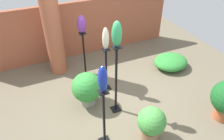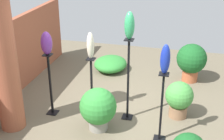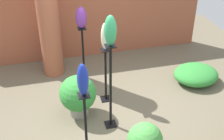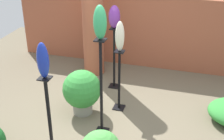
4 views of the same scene
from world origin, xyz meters
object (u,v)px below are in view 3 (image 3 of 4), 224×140
object	(u,v)px
art_vase_jade	(110,31)
art_vase_violet	(81,18)
art_vase_ivory	(105,36)
pedestal_violet	(83,58)
pedestal_ivory	(106,78)
brick_pillar	(48,14)
potted_plant_front_left	(78,94)
pedestal_cobalt	(86,132)
art_vase_cobalt	(83,80)
pedestal_jade	(111,91)

from	to	relation	value
art_vase_jade	art_vase_violet	xyz separation A→B (m)	(-0.21, 1.46, -0.37)
art_vase_ivory	pedestal_violet	bearing A→B (deg)	112.28
pedestal_ivory	art_vase_ivory	world-z (taller)	art_vase_ivory
brick_pillar	art_vase_violet	size ratio (longest dim) A/B	6.42
pedestal_violet	brick_pillar	bearing A→B (deg)	139.93
brick_pillar	potted_plant_front_left	distance (m)	1.83
pedestal_cobalt	potted_plant_front_left	xyz separation A→B (m)	(0.04, 1.11, -0.13)
pedestal_violet	art_vase_violet	bearing A→B (deg)	0.00
pedestal_ivory	art_vase_ivory	bearing A→B (deg)	0.00
art_vase_jade	art_vase_cobalt	bearing A→B (deg)	-128.37
brick_pillar	pedestal_cobalt	xyz separation A→B (m)	(0.27, -2.64, -0.81)
pedestal_cobalt	art_vase_violet	distance (m)	2.33
pedestal_ivory	art_vase_jade	bearing A→B (deg)	-96.58
pedestal_jade	art_vase_cobalt	bearing A→B (deg)	-128.37
art_vase_jade	potted_plant_front_left	bearing A→B (deg)	138.84
pedestal_violet	art_vase_jade	bearing A→B (deg)	-81.72
pedestal_jade	art_vase_jade	xyz separation A→B (m)	(0.00, 0.00, 1.09)
art_vase_cobalt	art_vase_jade	xyz separation A→B (m)	(0.54, 0.68, 0.33)
pedestal_jade	pedestal_ivory	bearing A→B (deg)	83.42
pedestal_ivory	pedestal_violet	size ratio (longest dim) A/B	0.90
pedestal_cobalt	art_vase_violet	xyz separation A→B (m)	(0.32, 2.14, 0.88)
art_vase_ivory	art_vase_jade	size ratio (longest dim) A/B	1.05
pedestal_ivory	art_vase_ivory	size ratio (longest dim) A/B	2.18
brick_pillar	pedestal_jade	world-z (taller)	brick_pillar
pedestal_jade	art_vase_violet	world-z (taller)	art_vase_violet
pedestal_cobalt	art_vase_cobalt	xyz separation A→B (m)	(0.00, -0.00, 0.92)
pedestal_jade	art_vase_jade	distance (m)	1.09
brick_pillar	art_vase_jade	distance (m)	2.17
pedestal_jade	pedestal_violet	xyz separation A→B (m)	(-0.21, 1.46, -0.17)
pedestal_cobalt	brick_pillar	bearing A→B (deg)	95.92
pedestal_ivory	potted_plant_front_left	xyz separation A→B (m)	(-0.58, -0.30, -0.07)
art_vase_ivory	potted_plant_front_left	distance (m)	1.14
art_vase_cobalt	art_vase_ivory	bearing A→B (deg)	66.26
art_vase_jade	pedestal_ivory	bearing A→B (deg)	83.42
brick_pillar	art_vase_violet	bearing A→B (deg)	-40.07
pedestal_jade	potted_plant_front_left	distance (m)	0.72
pedestal_ivory	pedestal_violet	distance (m)	0.79
pedestal_cobalt	pedestal_jade	bearing A→B (deg)	51.63
pedestal_jade	art_vase_cobalt	size ratio (longest dim) A/B	3.25
pedestal_jade	pedestal_violet	size ratio (longest dim) A/B	1.28
pedestal_ivory	art_vase_ivory	distance (m)	0.86
pedestal_ivory	art_vase_cobalt	xyz separation A→B (m)	(-0.62, -1.41, 0.98)
pedestal_cobalt	pedestal_jade	size ratio (longest dim) A/B	0.79
art_vase_violet	art_vase_ivory	bearing A→B (deg)	-67.72
pedestal_jade	art_vase_ivory	xyz separation A→B (m)	(0.08, 0.73, 0.63)
art_vase_jade	pedestal_cobalt	bearing A→B (deg)	-128.37
pedestal_jade	pedestal_cobalt	bearing A→B (deg)	-128.37
art_vase_cobalt	art_vase_jade	size ratio (longest dim) A/B	1.00
pedestal_cobalt	art_vase_jade	world-z (taller)	art_vase_jade
brick_pillar	pedestal_violet	distance (m)	1.13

